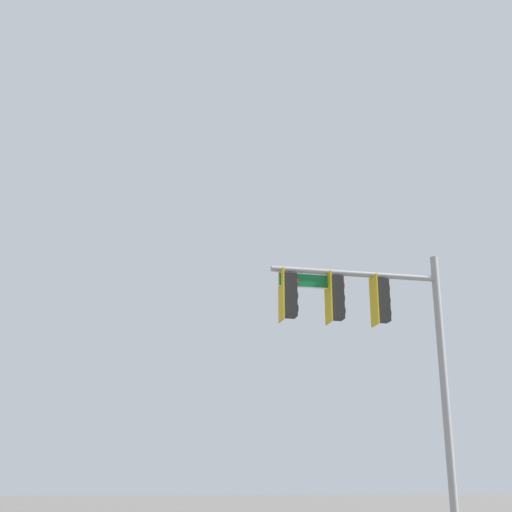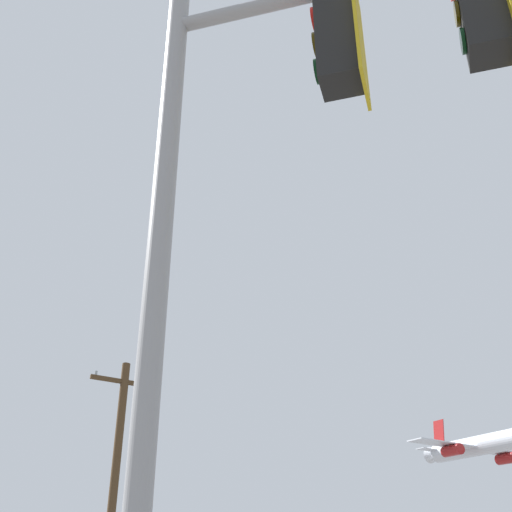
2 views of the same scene
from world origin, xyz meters
TOP-DOWN VIEW (x-y plane):
  - signal_pole_near at (-3.72, -7.53)m, footprint 4.46×1.08m
  - airplane at (23.35, 121.21)m, footprint 26.15×28.23m

SIDE VIEW (x-z plane):
  - signal_pole_near at x=-3.72m, z-range 1.71..9.07m
  - airplane at x=23.35m, z-range 33.29..45.29m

